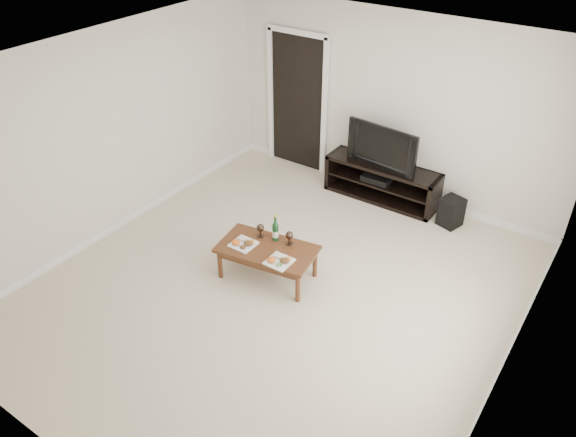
# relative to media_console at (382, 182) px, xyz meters

# --- Properties ---
(floor) EXTENTS (5.50, 5.50, 0.00)m
(floor) POSITION_rel_media_console_xyz_m (-0.06, -2.50, -0.28)
(floor) COLOR beige
(floor) RESTS_ON ground
(back_wall) EXTENTS (5.00, 0.04, 2.60)m
(back_wall) POSITION_rel_media_console_xyz_m (-0.06, 0.27, 1.02)
(back_wall) COLOR beige
(back_wall) RESTS_ON ground
(ceiling) EXTENTS (5.00, 5.50, 0.04)m
(ceiling) POSITION_rel_media_console_xyz_m (-0.06, -2.50, 2.35)
(ceiling) COLOR white
(ceiling) RESTS_ON back_wall
(doorway) EXTENTS (0.90, 0.02, 2.05)m
(doorway) POSITION_rel_media_console_xyz_m (-1.61, 0.24, 0.75)
(doorway) COLOR black
(doorway) RESTS_ON ground
(media_console) EXTENTS (1.64, 0.45, 0.55)m
(media_console) POSITION_rel_media_console_xyz_m (0.00, 0.00, 0.00)
(media_console) COLOR black
(media_console) RESTS_ON ground
(television) EXTENTS (1.08, 0.26, 0.62)m
(television) POSITION_rel_media_console_xyz_m (0.00, 0.00, 0.58)
(television) COLOR black
(television) RESTS_ON media_console
(av_receiver) EXTENTS (0.40, 0.30, 0.08)m
(av_receiver) POSITION_rel_media_console_xyz_m (-0.07, -0.01, 0.05)
(av_receiver) COLOR black
(av_receiver) RESTS_ON media_console
(subwoofer) EXTENTS (0.33, 0.33, 0.40)m
(subwoofer) POSITION_rel_media_console_xyz_m (1.07, -0.09, -0.07)
(subwoofer) COLOR black
(subwoofer) RESTS_ON ground
(coffee_table) EXTENTS (1.20, 0.78, 0.42)m
(coffee_table) POSITION_rel_media_console_xyz_m (-0.30, -2.37, -0.07)
(coffee_table) COLOR #5A2D19
(coffee_table) RESTS_ON ground
(plate_left) EXTENTS (0.27, 0.27, 0.07)m
(plate_left) POSITION_rel_media_console_xyz_m (-0.56, -2.48, 0.18)
(plate_left) COLOR white
(plate_left) RESTS_ON coffee_table
(plate_right) EXTENTS (0.27, 0.27, 0.07)m
(plate_right) POSITION_rel_media_console_xyz_m (-0.03, -2.51, 0.18)
(plate_right) COLOR white
(plate_right) RESTS_ON coffee_table
(wine_bottle) EXTENTS (0.07, 0.07, 0.35)m
(wine_bottle) POSITION_rel_media_console_xyz_m (-0.31, -2.18, 0.32)
(wine_bottle) COLOR #0E3618
(wine_bottle) RESTS_ON coffee_table
(goblet_left) EXTENTS (0.09, 0.09, 0.17)m
(goblet_left) POSITION_rel_media_console_xyz_m (-0.50, -2.22, 0.23)
(goblet_left) COLOR #36271D
(goblet_left) RESTS_ON coffee_table
(goblet_right) EXTENTS (0.09, 0.09, 0.17)m
(goblet_right) POSITION_rel_media_console_xyz_m (-0.13, -2.16, 0.23)
(goblet_right) COLOR #36271D
(goblet_right) RESTS_ON coffee_table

